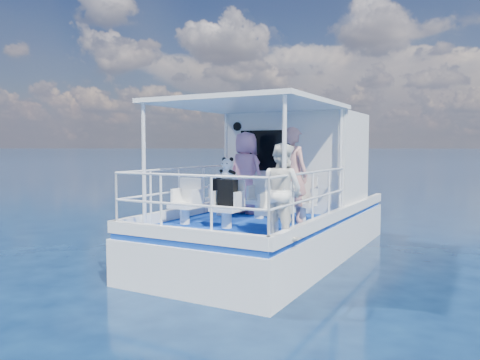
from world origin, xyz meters
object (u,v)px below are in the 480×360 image
Objects in this scene: backpack_center at (228,193)px; panda at (228,169)px; passenger_port_fwd at (246,173)px; passenger_stbd_aft at (282,191)px.

panda reaches higher than backpack_center.
passenger_port_fwd reaches higher than backpack_center.
passenger_stbd_aft is 1.31m from backpack_center.
passenger_port_fwd is 1.90m from panda.
passenger_port_fwd is 1.18× the size of passenger_stbd_aft.
passenger_port_fwd is 1.93m from backpack_center.
backpack_center is at bearing -63.68° from panda.
passenger_stbd_aft is 1.36m from panda.
passenger_port_fwd is 3.69× the size of backpack_center.
backpack_center is (0.60, -1.82, -0.26)m from passenger_port_fwd.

